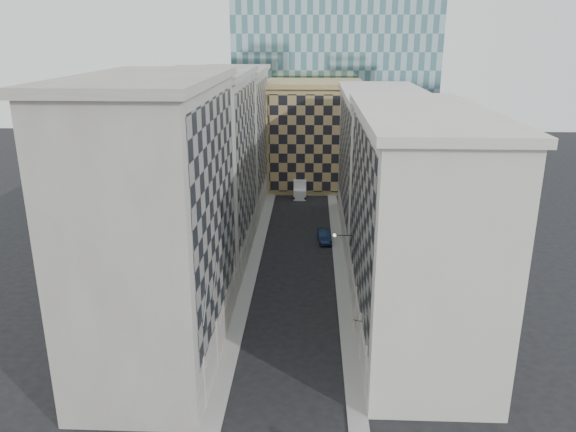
# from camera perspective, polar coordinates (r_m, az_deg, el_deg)

# --- Properties ---
(sidewalk_west) EXTENTS (1.50, 100.00, 0.15)m
(sidewalk_west) POSITION_cam_1_polar(r_m,az_deg,el_deg) (68.15, -3.56, -4.96)
(sidewalk_west) COLOR #989792
(sidewalk_west) RESTS_ON ground
(sidewalk_east) EXTENTS (1.50, 100.00, 0.15)m
(sidewalk_east) POSITION_cam_1_polar(r_m,az_deg,el_deg) (67.89, 5.32, -5.10)
(sidewalk_east) COLOR #989792
(sidewalk_east) RESTS_ON ground
(bldg_left_a) EXTENTS (10.80, 22.80, 23.70)m
(bldg_left_a) POSITION_cam_1_polar(r_m,az_deg,el_deg) (47.52, -12.97, -0.64)
(bldg_left_a) COLOR gray
(bldg_left_a) RESTS_ON ground
(bldg_left_b) EXTENTS (10.80, 22.80, 22.70)m
(bldg_left_b) POSITION_cam_1_polar(r_m,az_deg,el_deg) (68.30, -8.21, 4.87)
(bldg_left_b) COLOR gray
(bldg_left_b) RESTS_ON ground
(bldg_left_c) EXTENTS (10.80, 22.80, 21.70)m
(bldg_left_c) POSITION_cam_1_polar(r_m,az_deg,el_deg) (89.67, -5.66, 7.78)
(bldg_left_c) COLOR gray
(bldg_left_c) RESTS_ON ground
(bldg_right_a) EXTENTS (10.80, 26.80, 20.70)m
(bldg_right_a) POSITION_cam_1_polar(r_m,az_deg,el_deg) (50.95, 12.76, -1.13)
(bldg_right_a) COLOR beige
(bldg_right_a) RESTS_ON ground
(bldg_right_b) EXTENTS (10.80, 28.80, 19.70)m
(bldg_right_b) POSITION_cam_1_polar(r_m,az_deg,el_deg) (76.80, 9.35, 5.15)
(bldg_right_b) COLOR beige
(bldg_right_b) RESTS_ON ground
(tan_block) EXTENTS (16.80, 14.80, 18.80)m
(tan_block) POSITION_cam_1_polar(r_m,az_deg,el_deg) (101.73, 2.65, 8.27)
(tan_block) COLOR #9D8953
(tan_block) RESTS_ON ground
(church_tower) EXTENTS (7.20, 7.20, 51.50)m
(church_tower) POSITION_cam_1_polar(r_m,az_deg,el_deg) (114.38, 1.72, 18.18)
(church_tower) COLOR #2A2521
(church_tower) RESTS_ON ground
(flagpoles_left) EXTENTS (0.10, 6.33, 2.33)m
(flagpoles_left) POSITION_cam_1_polar(r_m,az_deg,el_deg) (43.33, -7.90, -7.66)
(flagpoles_left) COLOR gray
(flagpoles_left) RESTS_ON ground
(bracket_lamp) EXTENTS (1.98, 0.36, 0.36)m
(bracket_lamp) POSITION_cam_1_polar(r_m,az_deg,el_deg) (60.03, 4.92, -1.96)
(bracket_lamp) COLOR black
(bracket_lamp) RESTS_ON ground
(box_truck) EXTENTS (2.17, 5.30, 2.91)m
(box_truck) POSITION_cam_1_polar(r_m,az_deg,el_deg) (96.34, 1.23, 2.75)
(box_truck) COLOR white
(box_truck) RESTS_ON ground
(dark_car) EXTENTS (1.96, 4.86, 1.57)m
(dark_car) POSITION_cam_1_polar(r_m,az_deg,el_deg) (75.59, 3.71, -2.02)
(dark_car) COLOR #0F1C37
(dark_car) RESTS_ON ground
(shop_sign) EXTENTS (0.69, 0.60, 0.69)m
(shop_sign) POSITION_cam_1_polar(r_m,az_deg,el_deg) (47.49, 6.82, -10.83)
(shop_sign) COLOR black
(shop_sign) RESTS_ON ground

